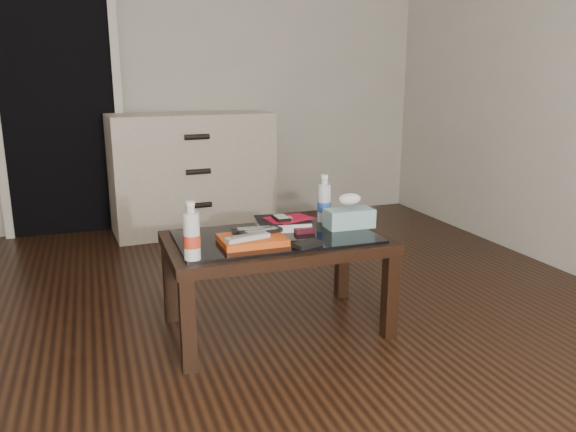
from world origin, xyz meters
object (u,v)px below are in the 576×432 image
at_px(dresser, 192,173).
at_px(water_bottle_right, 324,198).
at_px(water_bottle_left, 191,230).
at_px(coffee_table, 276,249).
at_px(textbook, 283,223).
at_px(tissue_box, 349,218).

bearing_deg(dresser, water_bottle_right, -81.99).
xyz_separation_m(dresser, water_bottle_left, (-0.37, -2.11, 0.13)).
distance_m(coffee_table, textbook, 0.16).
relative_size(water_bottle_left, tissue_box, 1.03).
distance_m(water_bottle_left, water_bottle_right, 0.82).
xyz_separation_m(coffee_table, tissue_box, (0.38, 0.02, 0.11)).
bearing_deg(water_bottle_left, water_bottle_right, 27.45).
bearing_deg(coffee_table, water_bottle_left, -153.08).
height_order(coffee_table, tissue_box, tissue_box).
xyz_separation_m(water_bottle_left, tissue_box, (0.80, 0.24, -0.07)).
distance_m(coffee_table, water_bottle_right, 0.40).
bearing_deg(water_bottle_right, dresser, 101.78).
xyz_separation_m(dresser, textbook, (0.13, -1.78, 0.03)).
height_order(water_bottle_left, tissue_box, water_bottle_left).
relative_size(water_bottle_right, tissue_box, 1.03).
distance_m(dresser, water_bottle_right, 1.77).
height_order(coffee_table, dresser, dresser).
bearing_deg(coffee_table, textbook, 57.32).
distance_m(coffee_table, tissue_box, 0.40).
bearing_deg(tissue_box, dresser, 103.25).
xyz_separation_m(coffee_table, water_bottle_left, (-0.42, -0.21, 0.18)).
bearing_deg(textbook, coffee_table, -115.59).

